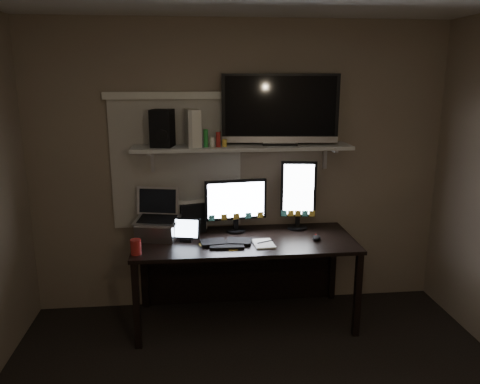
{
  "coord_description": "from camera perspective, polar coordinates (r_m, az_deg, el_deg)",
  "views": [
    {
      "loc": [
        -0.42,
        -2.19,
        2.03
      ],
      "look_at": [
        -0.06,
        1.25,
        1.18
      ],
      "focal_mm": 35.0,
      "sensor_mm": 36.0,
      "label": 1
    }
  ],
  "objects": [
    {
      "name": "back_wall",
      "position": [
        4.08,
        0.01,
        2.86
      ],
      "size": [
        3.6,
        0.0,
        3.6
      ],
      "primitive_type": "plane",
      "rotation": [
        1.57,
        0.0,
        0.0
      ],
      "color": "#726152",
      "rests_on": "floor"
    },
    {
      "name": "window_blinds",
      "position": [
        4.04,
        -7.76,
        3.34
      ],
      "size": [
        1.1,
        0.02,
        1.1
      ],
      "primitive_type": "cube",
      "color": "beige",
      "rests_on": "back_wall"
    },
    {
      "name": "desk",
      "position": [
        4.04,
        0.39,
        -7.57
      ],
      "size": [
        1.8,
        0.75,
        0.73
      ],
      "color": "black",
      "rests_on": "floor"
    },
    {
      "name": "wall_shelf",
      "position": [
        3.88,
        0.28,
        5.5
      ],
      "size": [
        1.8,
        0.35,
        0.03
      ],
      "primitive_type": "cube",
      "color": "#BABAB5",
      "rests_on": "back_wall"
    },
    {
      "name": "monitor_landscape",
      "position": [
        3.99,
        -0.51,
        -1.65
      ],
      "size": [
        0.53,
        0.12,
        0.47
      ],
      "primitive_type": "cube",
      "rotation": [
        0.0,
        0.0,
        0.12
      ],
      "color": "black",
      "rests_on": "desk"
    },
    {
      "name": "monitor_portrait",
      "position": [
        4.08,
        7.12,
        -0.35
      ],
      "size": [
        0.31,
        0.1,
        0.61
      ],
      "primitive_type": "cube",
      "rotation": [
        0.0,
        0.0,
        -0.14
      ],
      "color": "black",
      "rests_on": "desk"
    },
    {
      "name": "keyboard",
      "position": [
        3.76,
        -1.71,
        -6.13
      ],
      "size": [
        0.42,
        0.18,
        0.03
      ],
      "primitive_type": "cube",
      "rotation": [
        0.0,
        0.0,
        -0.04
      ],
      "color": "black",
      "rests_on": "desk"
    },
    {
      "name": "mouse",
      "position": [
        3.89,
        9.3,
        -5.52
      ],
      "size": [
        0.09,
        0.12,
        0.04
      ],
      "primitive_type": "ellipsoid",
      "rotation": [
        0.0,
        0.0,
        -0.3
      ],
      "color": "black",
      "rests_on": "desk"
    },
    {
      "name": "notepad",
      "position": [
        3.75,
        2.87,
        -6.31
      ],
      "size": [
        0.17,
        0.23,
        0.01
      ],
      "primitive_type": "cube",
      "rotation": [
        0.0,
        0.0,
        0.07
      ],
      "color": "silver",
      "rests_on": "desk"
    },
    {
      "name": "tablet",
      "position": [
        3.81,
        -6.56,
        -4.57
      ],
      "size": [
        0.24,
        0.15,
        0.2
      ],
      "primitive_type": "cube",
      "rotation": [
        0.0,
        0.0,
        -0.26
      ],
      "color": "black",
      "rests_on": "desk"
    },
    {
      "name": "file_sorter",
      "position": [
        4.01,
        -5.85,
        -3.02
      ],
      "size": [
        0.24,
        0.16,
        0.28
      ],
      "primitive_type": "cube",
      "rotation": [
        0.0,
        0.0,
        0.29
      ],
      "color": "black",
      "rests_on": "desk"
    },
    {
      "name": "laptop",
      "position": [
        3.88,
        -10.08,
        -2.81
      ],
      "size": [
        0.41,
        0.36,
        0.4
      ],
      "primitive_type": "cube",
      "rotation": [
        0.0,
        0.0,
        -0.22
      ],
      "color": "#B4B4B9",
      "rests_on": "desk"
    },
    {
      "name": "cup",
      "position": [
        3.61,
        -12.58,
        -6.55
      ],
      "size": [
        0.09,
        0.09,
        0.12
      ],
      "primitive_type": "cylinder",
      "rotation": [
        0.0,
        0.0,
        -0.12
      ],
      "color": "maroon",
      "rests_on": "desk"
    },
    {
      "name": "sticky_notes",
      "position": [
        3.72,
        -2.33,
        -6.53
      ],
      "size": [
        0.33,
        0.26,
        0.0
      ],
      "primitive_type": null,
      "rotation": [
        0.0,
        0.0,
        0.12
      ],
      "color": "gold",
      "rests_on": "desk"
    },
    {
      "name": "tv",
      "position": [
        3.9,
        4.91,
        9.97
      ],
      "size": [
        0.97,
        0.28,
        0.57
      ],
      "primitive_type": "cube",
      "rotation": [
        0.0,
        0.0,
        -0.11
      ],
      "color": "black",
      "rests_on": "wall_shelf"
    },
    {
      "name": "game_console",
      "position": [
        3.84,
        -5.75,
        7.8
      ],
      "size": [
        0.13,
        0.26,
        0.3
      ],
      "primitive_type": "cube",
      "rotation": [
        0.0,
        0.0,
        0.24
      ],
      "color": "beige",
      "rests_on": "wall_shelf"
    },
    {
      "name": "speaker",
      "position": [
        3.83,
        -9.44,
        7.68
      ],
      "size": [
        0.2,
        0.23,
        0.3
      ],
      "primitive_type": "cube",
      "rotation": [
        0.0,
        0.0,
        -0.21
      ],
      "color": "black",
      "rests_on": "wall_shelf"
    },
    {
      "name": "bottles",
      "position": [
        3.77,
        -3.81,
        6.58
      ],
      "size": [
        0.23,
        0.11,
        0.15
      ],
      "primitive_type": null,
      "rotation": [
        0.0,
        0.0,
        0.26
      ],
      "color": "#A50F0C",
      "rests_on": "wall_shelf"
    }
  ]
}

